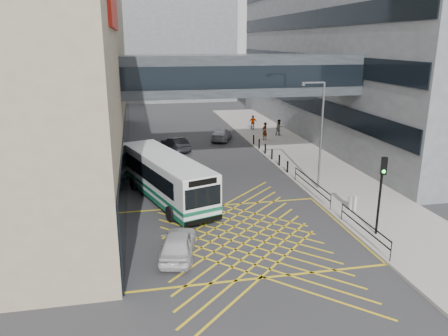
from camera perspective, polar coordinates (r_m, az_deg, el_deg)
ground at (r=23.67m, az=1.95°, el=-8.74°), size 120.00×120.00×0.00m
building_right at (r=53.42m, az=22.25°, el=15.13°), size 24.09×44.00×20.00m
building_far at (r=80.91m, az=-9.66°, el=15.36°), size 28.00×16.00×18.00m
skybridge at (r=33.91m, az=2.33°, el=12.04°), size 20.00×4.10×3.00m
pavement at (r=39.76m, az=9.61°, el=1.60°), size 6.00×54.00×0.16m
box_junction at (r=23.67m, az=1.95°, el=-8.73°), size 12.00×9.00×0.01m
bus at (r=28.43m, az=-7.68°, el=-1.11°), size 5.62×10.72×2.95m
car_white at (r=21.35m, az=-6.01°, el=-9.75°), size 2.58×4.48×1.34m
car_dark at (r=41.36m, az=-6.36°, el=3.12°), size 2.94×4.50×1.31m
car_silver at (r=45.66m, az=-0.31°, el=4.47°), size 3.24×4.58×1.31m
traffic_light at (r=23.72m, az=19.87°, el=-2.07°), size 0.34×0.51×4.26m
street_lamp at (r=30.04m, az=12.34°, el=4.98°), size 1.65×0.26×7.29m
litter_bin at (r=27.55m, az=16.46°, el=-4.39°), size 0.51×0.51×0.87m
kerb_railings at (r=26.85m, az=13.98°, el=-4.10°), size 0.05×12.54×1.00m
bollards at (r=38.74m, az=5.84°, el=2.17°), size 0.14×10.14×0.90m
pedestrian_a at (r=45.28m, az=5.33°, el=4.82°), size 0.88×0.82×1.80m
pedestrian_b at (r=47.45m, az=7.23°, el=5.25°), size 0.93×0.66×1.74m
pedestrian_c at (r=50.59m, az=3.81°, el=5.96°), size 1.00×0.56×1.62m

